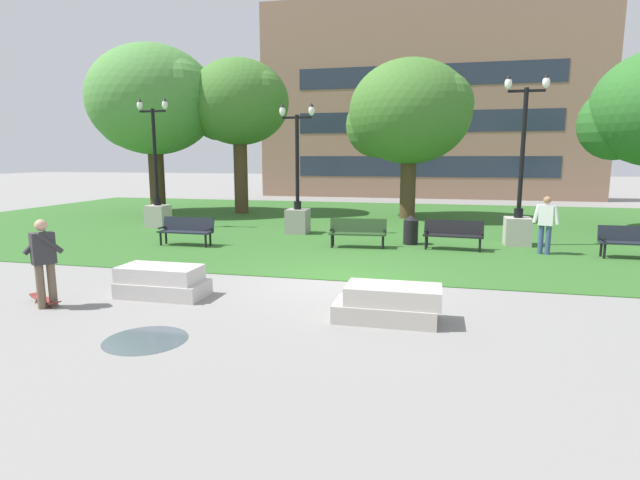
{
  "coord_description": "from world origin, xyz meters",
  "views": [
    {
      "loc": [
        2.15,
        -11.11,
        2.87
      ],
      "look_at": [
        -0.13,
        -1.4,
        1.2
      ],
      "focal_mm": 28.0,
      "sensor_mm": 36.0,
      "label": 1
    }
  ],
  "objects_px": {
    "person_bystander_near_lawn": "(546,222)",
    "park_bench_near_left": "(453,233)",
    "concrete_block_left": "(389,304)",
    "park_bench_far_left": "(634,240)",
    "park_bench_far_right": "(358,231)",
    "person_skateboarder": "(44,258)",
    "lamp_post_right": "(157,202)",
    "skateboard": "(45,300)",
    "trash_bin": "(411,230)",
    "park_bench_near_right": "(187,229)",
    "lamp_post_left": "(519,212)",
    "concrete_block_center": "(162,282)",
    "lamp_post_center": "(298,207)"
  },
  "relations": [
    {
      "from": "concrete_block_left",
      "to": "trash_bin",
      "type": "height_order",
      "value": "trash_bin"
    },
    {
      "from": "park_bench_far_right",
      "to": "person_skateboarder",
      "type": "bearing_deg",
      "value": -122.03
    },
    {
      "from": "lamp_post_left",
      "to": "person_skateboarder",
      "type": "bearing_deg",
      "value": -136.66
    },
    {
      "from": "person_skateboarder",
      "to": "park_bench_far_right",
      "type": "distance_m",
      "value": 9.09
    },
    {
      "from": "park_bench_far_left",
      "to": "park_bench_near_right",
      "type": "bearing_deg",
      "value": -175.79
    },
    {
      "from": "concrete_block_left",
      "to": "person_skateboarder",
      "type": "xyz_separation_m",
      "value": [
        -6.47,
        -0.72,
        0.66
      ]
    },
    {
      "from": "skateboard",
      "to": "trash_bin",
      "type": "distance_m",
      "value": 10.76
    },
    {
      "from": "lamp_post_center",
      "to": "trash_bin",
      "type": "bearing_deg",
      "value": -19.24
    },
    {
      "from": "lamp_post_left",
      "to": "person_bystander_near_lawn",
      "type": "xyz_separation_m",
      "value": [
        0.55,
        -1.44,
        -0.12
      ]
    },
    {
      "from": "person_skateboarder",
      "to": "lamp_post_center",
      "type": "relative_size",
      "value": 0.36
    },
    {
      "from": "park_bench_far_right",
      "to": "lamp_post_right",
      "type": "distance_m",
      "value": 9.04
    },
    {
      "from": "lamp_post_left",
      "to": "trash_bin",
      "type": "relative_size",
      "value": 5.59
    },
    {
      "from": "concrete_block_center",
      "to": "park_bench_far_left",
      "type": "xyz_separation_m",
      "value": [
        10.97,
        6.56,
        0.23
      ]
    },
    {
      "from": "park_bench_far_right",
      "to": "lamp_post_left",
      "type": "height_order",
      "value": "lamp_post_left"
    },
    {
      "from": "person_bystander_near_lawn",
      "to": "trash_bin",
      "type": "bearing_deg",
      "value": 168.38
    },
    {
      "from": "concrete_block_left",
      "to": "park_bench_far_left",
      "type": "relative_size",
      "value": 1.04
    },
    {
      "from": "person_skateboarder",
      "to": "skateboard",
      "type": "xyz_separation_m",
      "value": [
        -0.24,
        0.19,
        -0.88
      ]
    },
    {
      "from": "park_bench_near_left",
      "to": "lamp_post_right",
      "type": "xyz_separation_m",
      "value": [
        -11.58,
        2.34,
        0.52
      ]
    },
    {
      "from": "park_bench_near_right",
      "to": "park_bench_far_left",
      "type": "xyz_separation_m",
      "value": [
        13.36,
        0.98,
        0.0
      ]
    },
    {
      "from": "concrete_block_left",
      "to": "park_bench_near_right",
      "type": "height_order",
      "value": "park_bench_near_right"
    },
    {
      "from": "skateboard",
      "to": "park_bench_far_left",
      "type": "xyz_separation_m",
      "value": [
        12.93,
        7.58,
        0.45
      ]
    },
    {
      "from": "person_bystander_near_lawn",
      "to": "park_bench_near_left",
      "type": "bearing_deg",
      "value": 176.46
    },
    {
      "from": "concrete_block_left",
      "to": "park_bench_far_right",
      "type": "relative_size",
      "value": 1.01
    },
    {
      "from": "lamp_post_center",
      "to": "skateboard",
      "type": "bearing_deg",
      "value": -103.45
    },
    {
      "from": "park_bench_near_right",
      "to": "person_bystander_near_lawn",
      "type": "xyz_separation_m",
      "value": [
        11.02,
        1.03,
        0.44
      ]
    },
    {
      "from": "concrete_block_center",
      "to": "park_bench_far_right",
      "type": "distance_m",
      "value": 7.18
    },
    {
      "from": "park_bench_near_left",
      "to": "trash_bin",
      "type": "height_order",
      "value": "trash_bin"
    },
    {
      "from": "park_bench_near_left",
      "to": "park_bench_near_right",
      "type": "relative_size",
      "value": 1.01
    },
    {
      "from": "concrete_block_left",
      "to": "park_bench_far_right",
      "type": "height_order",
      "value": "park_bench_far_right"
    },
    {
      "from": "skateboard",
      "to": "park_bench_near_left",
      "type": "bearing_deg",
      "value": 44.28
    },
    {
      "from": "lamp_post_center",
      "to": "lamp_post_right",
      "type": "distance_m",
      "value": 5.96
    },
    {
      "from": "skateboard",
      "to": "park_bench_far_right",
      "type": "xyz_separation_m",
      "value": [
        5.05,
        7.51,
        0.45
      ]
    },
    {
      "from": "park_bench_near_left",
      "to": "lamp_post_left",
      "type": "distance_m",
      "value": 2.48
    },
    {
      "from": "park_bench_far_left",
      "to": "person_bystander_near_lawn",
      "type": "bearing_deg",
      "value": 178.74
    },
    {
      "from": "concrete_block_center",
      "to": "park_bench_near_right",
      "type": "bearing_deg",
      "value": 113.22
    },
    {
      "from": "park_bench_near_right",
      "to": "lamp_post_left",
      "type": "xyz_separation_m",
      "value": [
        10.47,
        2.47,
        0.56
      ]
    },
    {
      "from": "concrete_block_center",
      "to": "concrete_block_left",
      "type": "relative_size",
      "value": 0.97
    },
    {
      "from": "lamp_post_left",
      "to": "lamp_post_center",
      "type": "relative_size",
      "value": 1.13
    },
    {
      "from": "person_skateboarder",
      "to": "park_bench_near_right",
      "type": "distance_m",
      "value": 6.83
    },
    {
      "from": "park_bench_near_right",
      "to": "park_bench_far_right",
      "type": "xyz_separation_m",
      "value": [
        5.48,
        0.91,
        0.0
      ]
    },
    {
      "from": "person_skateboarder",
      "to": "park_bench_near_right",
      "type": "relative_size",
      "value": 0.95
    },
    {
      "from": "lamp_post_left",
      "to": "concrete_block_left",
      "type": "bearing_deg",
      "value": -111.37
    },
    {
      "from": "park_bench_near_left",
      "to": "park_bench_far_right",
      "type": "bearing_deg",
      "value": -174.45
    },
    {
      "from": "park_bench_far_left",
      "to": "lamp_post_left",
      "type": "distance_m",
      "value": 3.3
    },
    {
      "from": "skateboard",
      "to": "park_bench_far_right",
      "type": "height_order",
      "value": "park_bench_far_right"
    },
    {
      "from": "concrete_block_left",
      "to": "person_bystander_near_lawn",
      "type": "relative_size",
      "value": 1.09
    },
    {
      "from": "lamp_post_left",
      "to": "trash_bin",
      "type": "height_order",
      "value": "lamp_post_left"
    },
    {
      "from": "lamp_post_left",
      "to": "lamp_post_right",
      "type": "xyz_separation_m",
      "value": [
        -13.63,
        1.07,
        -0.04
      ]
    },
    {
      "from": "lamp_post_right",
      "to": "person_bystander_near_lawn",
      "type": "relative_size",
      "value": 2.99
    },
    {
      "from": "concrete_block_left",
      "to": "lamp_post_center",
      "type": "bearing_deg",
      "value": 114.72
    }
  ]
}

